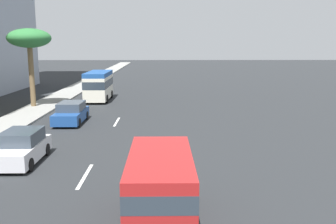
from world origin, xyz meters
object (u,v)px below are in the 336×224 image
at_px(van_second, 160,186).
at_px(minibus_fourth, 99,85).
at_px(car_third, 21,148).
at_px(palm_tree, 29,40).
at_px(car_lead, 71,113).

height_order(van_second, minibus_fourth, minibus_fourth).
distance_m(car_third, palm_tree, 17.93).
bearing_deg(minibus_fourth, palm_tree, -51.51).
height_order(van_second, car_third, van_second).
height_order(minibus_fourth, palm_tree, palm_tree).
height_order(car_lead, van_second, van_second).
distance_m(car_third, minibus_fourth, 20.66).
bearing_deg(van_second, palm_tree, 27.57).
bearing_deg(car_lead, van_second, 22.91).
height_order(car_lead, car_third, car_third).
bearing_deg(car_lead, car_third, -1.23).
relative_size(van_second, minibus_fourth, 0.80).
relative_size(car_lead, palm_tree, 0.61).
distance_m(van_second, palm_tree, 26.51).
distance_m(minibus_fourth, palm_tree, 8.31).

